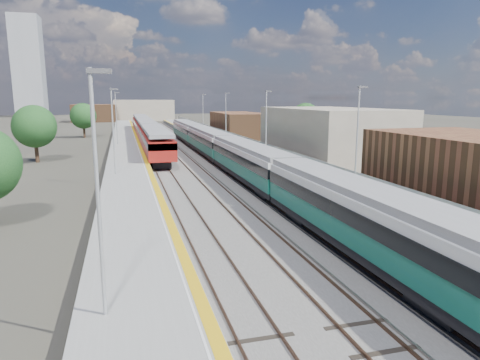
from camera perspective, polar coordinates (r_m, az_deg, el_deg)
name	(u,v)px	position (r m, az deg, el deg)	size (l,w,h in m)	color
ground	(198,158)	(56.32, -5.57, 3.00)	(320.00, 320.00, 0.00)	#47443A
ballast_bed	(179,155)	(58.44, -8.17, 3.26)	(10.50, 155.00, 0.06)	#565451
tracks	(181,153)	(60.15, -7.81, 3.56)	(8.96, 160.00, 0.17)	#4C3323
platform_right	(233,150)	(59.76, -0.99, 4.02)	(4.70, 155.00, 8.52)	slate
platform_left	(127,154)	(57.93, -14.88, 3.42)	(4.30, 155.00, 8.52)	slate
buildings	(92,88)	(143.89, -19.18, 11.50)	(72.00, 185.50, 40.00)	brown
green_train	(225,149)	(47.66, -2.00, 4.18)	(2.73, 75.97, 3.00)	black
red_train	(146,130)	(75.18, -12.38, 6.50)	(3.02, 61.23, 3.81)	black
tree_b	(34,127)	(56.87, -25.72, 6.44)	(5.07, 5.07, 6.88)	#382619
tree_c	(83,116)	(89.39, -20.18, 8.02)	(4.96, 4.96, 6.72)	#382619
tree_d	(305,118)	(75.37, 8.72, 8.20)	(5.06, 5.06, 6.85)	#382619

